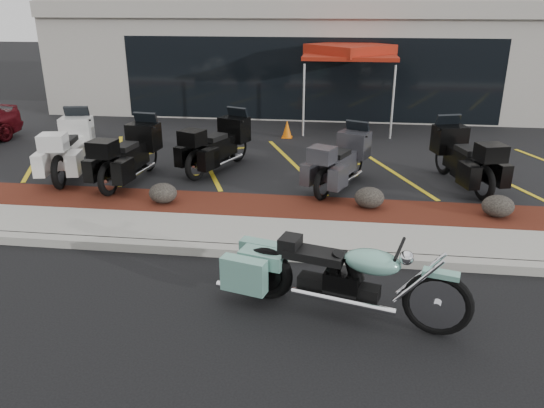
# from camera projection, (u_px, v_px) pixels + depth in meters

# --- Properties ---
(ground) EXTENTS (90.00, 90.00, 0.00)m
(ground) POSITION_uv_depth(u_px,v_px,m) (259.00, 285.00, 7.69)
(ground) COLOR black
(ground) RESTS_ON ground
(curb) EXTENTS (24.00, 0.25, 0.15)m
(curb) POSITION_uv_depth(u_px,v_px,m) (268.00, 253.00, 8.50)
(curb) COLOR gray
(curb) RESTS_ON ground
(sidewalk) EXTENTS (24.00, 1.20, 0.15)m
(sidewalk) POSITION_uv_depth(u_px,v_px,m) (273.00, 235.00, 9.15)
(sidewalk) COLOR gray
(sidewalk) RESTS_ON ground
(mulch_bed) EXTENTS (24.00, 1.20, 0.16)m
(mulch_bed) POSITION_uv_depth(u_px,v_px,m) (281.00, 209.00, 10.26)
(mulch_bed) COLOR #330D0B
(mulch_bed) RESTS_ON ground
(upper_lot) EXTENTS (26.00, 9.60, 0.15)m
(upper_lot) POSITION_uv_depth(u_px,v_px,m) (302.00, 141.00, 15.26)
(upper_lot) COLOR black
(upper_lot) RESTS_ON ground
(dealership_building) EXTENTS (18.00, 8.16, 4.00)m
(dealership_building) POSITION_uv_depth(u_px,v_px,m) (315.00, 52.00, 20.37)
(dealership_building) COLOR #9F9990
(dealership_building) RESTS_ON ground
(boulder_left) EXTENTS (0.55, 0.46, 0.39)m
(boulder_left) POSITION_uv_depth(u_px,v_px,m) (163.00, 193.00, 10.31)
(boulder_left) COLOR black
(boulder_left) RESTS_ON mulch_bed
(boulder_mid) EXTENTS (0.57, 0.47, 0.40)m
(boulder_mid) POSITION_uv_depth(u_px,v_px,m) (369.00, 198.00, 10.07)
(boulder_mid) COLOR black
(boulder_mid) RESTS_ON mulch_bed
(boulder_right) EXTENTS (0.57, 0.48, 0.41)m
(boulder_right) POSITION_uv_depth(u_px,v_px,m) (498.00, 206.00, 9.64)
(boulder_right) COLOR black
(boulder_right) RESTS_ON mulch_bed
(hero_cruiser) EXTENTS (3.29, 1.62, 1.12)m
(hero_cruiser) POSITION_uv_depth(u_px,v_px,m) (438.00, 295.00, 6.35)
(hero_cruiser) COLOR #6EAC9A
(hero_cruiser) RESTS_ON ground
(touring_white) EXTENTS (1.40, 2.58, 1.42)m
(touring_white) POSITION_uv_depth(u_px,v_px,m) (79.00, 136.00, 12.56)
(touring_white) COLOR white
(touring_white) RESTS_ON upper_lot
(touring_black_front) EXTENTS (1.21, 2.46, 1.38)m
(touring_black_front) POSITION_uv_depth(u_px,v_px,m) (147.00, 142.00, 12.10)
(touring_black_front) COLOR black
(touring_black_front) RESTS_ON upper_lot
(touring_black_mid) EXTENTS (1.70, 2.48, 1.35)m
(touring_black_mid) POSITION_uv_depth(u_px,v_px,m) (238.00, 135.00, 12.83)
(touring_black_mid) COLOR black
(touring_black_mid) RESTS_ON upper_lot
(touring_grey) EXTENTS (1.68, 2.38, 1.30)m
(touring_grey) POSITION_uv_depth(u_px,v_px,m) (356.00, 150.00, 11.62)
(touring_grey) COLOR #2F2F34
(touring_grey) RESTS_ON upper_lot
(touring_black_rear) EXTENTS (1.54, 2.53, 1.38)m
(touring_black_rear) POSITION_uv_depth(u_px,v_px,m) (446.00, 145.00, 11.86)
(touring_black_rear) COLOR black
(touring_black_rear) RESTS_ON upper_lot
(traffic_cone) EXTENTS (0.34, 0.34, 0.51)m
(traffic_cone) POSITION_uv_depth(u_px,v_px,m) (287.00, 129.00, 15.26)
(traffic_cone) COLOR #DC6007
(traffic_cone) RESTS_ON upper_lot
(popup_canopy) EXTENTS (3.01, 3.01, 2.50)m
(popup_canopy) POSITION_uv_depth(u_px,v_px,m) (350.00, 52.00, 15.73)
(popup_canopy) COLOR silver
(popup_canopy) RESTS_ON upper_lot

